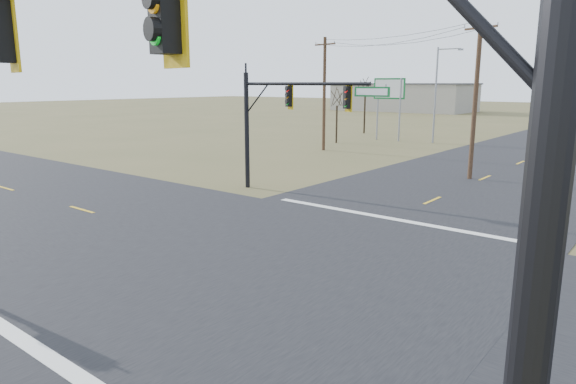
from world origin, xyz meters
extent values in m
plane|color=brown|center=(0.00, 0.00, 0.00)|extent=(320.00, 320.00, 0.00)
cube|color=black|center=(0.00, 0.00, 0.01)|extent=(160.00, 14.00, 0.02)
cube|color=black|center=(0.00, 0.00, 0.01)|extent=(14.00, 160.00, 0.02)
cube|color=silver|center=(0.00, -7.50, 0.03)|extent=(12.00, 0.40, 0.01)
cube|color=silver|center=(0.00, 7.50, 0.03)|extent=(12.00, 0.40, 0.01)
cylinder|color=black|center=(9.20, -8.33, 3.93)|extent=(0.31, 0.31, 7.85)
cylinder|color=black|center=(-9.63, 8.77, 3.18)|extent=(0.25, 0.25, 6.35)
cylinder|color=black|center=(-5.77, 8.77, 5.75)|extent=(7.72, 0.16, 0.16)
cube|color=#0E6227|center=(-1.83, 8.77, 5.40)|extent=(1.80, 0.05, 0.45)
cylinder|color=#48311F|center=(-0.67, 19.17, 4.77)|extent=(0.28, 0.28, 9.54)
cube|color=#48311F|center=(-0.67, 19.17, 8.94)|extent=(2.19, 1.02, 0.12)
cylinder|color=#48311F|center=(-15.66, 25.04, 4.80)|extent=(0.28, 0.28, 9.61)
cube|color=#48311F|center=(-15.66, 25.04, 9.01)|extent=(2.33, 0.54, 0.12)
cylinder|color=gray|center=(-16.25, 35.65, 3.15)|extent=(0.17, 0.17, 6.29)
cylinder|color=gray|center=(-13.73, 35.65, 3.15)|extent=(0.17, 0.17, 6.29)
cube|color=#0E6227|center=(-14.99, 35.65, 5.25)|extent=(3.35, 0.33, 2.10)
cylinder|color=gray|center=(-10.44, 36.48, 4.58)|extent=(0.18, 0.18, 9.15)
cylinder|color=gray|center=(-9.34, 36.48, 8.95)|extent=(2.20, 0.11, 0.11)
cube|color=gray|center=(-8.24, 36.48, 8.85)|extent=(0.55, 0.38, 0.16)
cylinder|color=black|center=(-17.87, 30.45, 1.82)|extent=(0.18, 0.18, 3.65)
cylinder|color=black|center=(-20.81, 40.89, 2.23)|extent=(0.21, 0.21, 4.47)
cube|color=gray|center=(-40.00, 90.00, 2.75)|extent=(28.00, 14.00, 5.50)
camera|label=1|loc=(9.95, -12.13, 5.79)|focal=32.00mm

